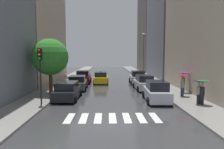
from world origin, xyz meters
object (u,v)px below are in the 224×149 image
parked_car_left_third (83,77)px  pedestrian_far_side (182,81)px  lamp_post_right (144,53)px  traffic_light_left_corner (40,64)px  parked_car_left_second (77,83)px  parked_car_right_second (144,83)px  pedestrian_near_tree (199,87)px  parked_car_right_third (137,78)px  taxi_midroad (101,78)px  pedestrian_by_kerb (183,77)px  pedestrian_foreground (202,87)px  parked_car_right_nearest (157,92)px  street_tree_left (50,57)px  parked_car_left_nearest (67,91)px

parked_car_left_third → pedestrian_far_side: bearing=-136.1°
pedestrian_far_side → lamp_post_right: size_ratio=0.26×
traffic_light_left_corner → parked_car_left_second: bearing=77.7°
parked_car_right_second → traffic_light_left_corner: bearing=126.5°
parked_car_left_third → pedestrian_near_tree: 17.34m
parked_car_right_third → traffic_light_left_corner: bearing=144.9°
parked_car_right_second → taxi_midroad: bearing=39.1°
parked_car_left_third → parked_car_right_second: bearing=-129.6°
lamp_post_right → pedestrian_by_kerb: bearing=-81.5°
pedestrian_foreground → pedestrian_near_tree: 0.27m
parked_car_left_second → taxi_midroad: 5.99m
parked_car_left_third → pedestrian_near_tree: pedestrian_near_tree is taller
parked_car_right_nearest → street_tree_left: size_ratio=0.81×
pedestrian_far_side → lamp_post_right: bearing=-165.3°
parked_car_left_nearest → parked_car_right_second: parked_car_right_second is taller
pedestrian_far_side → street_tree_left: 12.93m
parked_car_right_second → traffic_light_left_corner: size_ratio=1.02×
parked_car_right_nearest → traffic_light_left_corner: 9.76m
parked_car_left_nearest → parked_car_left_third: bearing=0.3°
parked_car_right_nearest → pedestrian_far_side: 3.27m
pedestrian_by_kerb → street_tree_left: 13.54m
parked_car_left_third → traffic_light_left_corner: traffic_light_left_corner is taller
pedestrian_by_kerb → taxi_midroad: bearing=-30.4°
pedestrian_far_side → street_tree_left: street_tree_left is taller
parked_car_left_third → pedestrian_far_side: 14.84m
pedestrian_far_side → parked_car_right_second: bearing=-137.5°
taxi_midroad → parked_car_right_second: bearing=-139.4°
pedestrian_near_tree → taxi_midroad: bearing=131.6°
parked_car_left_nearest → parked_car_right_third: (7.79, 10.20, 0.10)m
taxi_midroad → pedestrian_near_tree: size_ratio=2.40×
parked_car_left_third → lamp_post_right: bearing=-67.8°
parked_car_left_second → pedestrian_near_tree: bearing=-129.4°
parked_car_right_nearest → pedestrian_by_kerb: bearing=-43.6°
parked_car_right_nearest → taxi_midroad: 12.88m
lamp_post_right → taxi_midroad: bearing=-148.2°
pedestrian_near_tree → street_tree_left: bearing=169.8°
parked_car_left_second → pedestrian_by_kerb: pedestrian_by_kerb is taller
pedestrian_near_tree → parked_car_right_nearest: bearing=161.8°
parked_car_left_third → street_tree_left: (-2.24, -8.86, 2.93)m
parked_car_left_third → parked_car_right_nearest: parked_car_left_third is taller
parked_car_left_third → pedestrian_far_side: pedestrian_far_side is taller
parked_car_left_third → lamp_post_right: 10.62m
pedestrian_by_kerb → lamp_post_right: (-1.88, 12.59, 2.63)m
parked_car_left_nearest → street_tree_left: (-2.06, 2.21, 3.02)m
parked_car_left_nearest → parked_car_right_nearest: parked_car_right_nearest is taller
parked_car_left_nearest → pedestrian_by_kerb: 11.60m
street_tree_left → lamp_post_right: 17.16m
parked_car_right_third → pedestrian_far_side: pedestrian_far_side is taller
parked_car_left_third → pedestrian_near_tree: (10.51, -13.78, 0.66)m
parked_car_left_nearest → parked_car_right_nearest: (7.77, -1.09, 0.08)m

